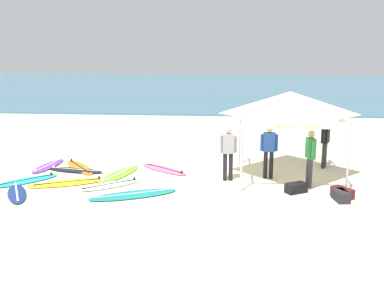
{
  "coord_description": "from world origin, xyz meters",
  "views": [
    {
      "loc": [
        0.74,
        -13.12,
        4.17
      ],
      "look_at": [
        -0.43,
        0.91,
        1.0
      ],
      "focal_mm": 41.68,
      "sensor_mm": 36.0,
      "label": 1
    }
  ],
  "objects_px": {
    "canopy_tent": "(290,103)",
    "surfboard_black": "(75,170)",
    "surfboard_lime": "(119,174)",
    "surfboard_navy": "(17,193)",
    "person_green": "(310,154)",
    "surfboard_yellow": "(68,183)",
    "person_black": "(325,140)",
    "person_blue": "(269,148)",
    "person_grey": "(228,150)",
    "gear_bag_near_tent": "(296,188)",
    "surfboard_pink": "(164,169)",
    "gear_bag_by_pole": "(341,196)",
    "surfboard_purple": "(48,166)",
    "surfboard_white": "(110,185)",
    "surfboard_orange": "(80,167)",
    "surfboard_teal": "(133,195)",
    "gear_bag_on_sand": "(342,193)",
    "surfboard_cyan": "(25,181)"
  },
  "relations": [
    {
      "from": "canopy_tent",
      "to": "surfboard_black",
      "type": "xyz_separation_m",
      "value": [
        -6.98,
        0.15,
        -2.35
      ]
    },
    {
      "from": "surfboard_navy",
      "to": "canopy_tent",
      "type": "bearing_deg",
      "value": 16.51
    },
    {
      "from": "surfboard_pink",
      "to": "person_green",
      "type": "relative_size",
      "value": 1.13
    },
    {
      "from": "surfboard_navy",
      "to": "surfboard_pink",
      "type": "distance_m",
      "value": 4.74
    },
    {
      "from": "surfboard_white",
      "to": "person_green",
      "type": "xyz_separation_m",
      "value": [
        5.94,
        0.46,
        0.95
      ]
    },
    {
      "from": "person_green",
      "to": "person_black",
      "type": "relative_size",
      "value": 1.0
    },
    {
      "from": "canopy_tent",
      "to": "surfboard_teal",
      "type": "height_order",
      "value": "canopy_tent"
    },
    {
      "from": "person_grey",
      "to": "person_green",
      "type": "xyz_separation_m",
      "value": [
        2.41,
        -0.42,
        0.0
      ]
    },
    {
      "from": "surfboard_orange",
      "to": "surfboard_navy",
      "type": "bearing_deg",
      "value": -106.99
    },
    {
      "from": "surfboard_teal",
      "to": "surfboard_pink",
      "type": "bearing_deg",
      "value": 79.27
    },
    {
      "from": "surfboard_orange",
      "to": "surfboard_white",
      "type": "bearing_deg",
      "value": -50.09
    },
    {
      "from": "person_green",
      "to": "surfboard_yellow",
      "type": "bearing_deg",
      "value": -177.24
    },
    {
      "from": "surfboard_cyan",
      "to": "surfboard_orange",
      "type": "bearing_deg",
      "value": 54.7
    },
    {
      "from": "surfboard_pink",
      "to": "person_grey",
      "type": "height_order",
      "value": "person_grey"
    },
    {
      "from": "surfboard_white",
      "to": "gear_bag_near_tent",
      "type": "height_order",
      "value": "gear_bag_near_tent"
    },
    {
      "from": "surfboard_navy",
      "to": "person_grey",
      "type": "relative_size",
      "value": 1.09
    },
    {
      "from": "surfboard_black",
      "to": "person_green",
      "type": "bearing_deg",
      "value": -7.7
    },
    {
      "from": "gear_bag_on_sand",
      "to": "person_green",
      "type": "bearing_deg",
      "value": 129.65
    },
    {
      "from": "surfboard_yellow",
      "to": "gear_bag_near_tent",
      "type": "bearing_deg",
      "value": -2.13
    },
    {
      "from": "person_grey",
      "to": "gear_bag_on_sand",
      "type": "xyz_separation_m",
      "value": [
        3.18,
        -1.34,
        -0.85
      ]
    },
    {
      "from": "surfboard_teal",
      "to": "surfboard_lime",
      "type": "distance_m",
      "value": 2.12
    },
    {
      "from": "surfboard_pink",
      "to": "person_grey",
      "type": "distance_m",
      "value": 2.53
    },
    {
      "from": "person_green",
      "to": "surfboard_orange",
      "type": "bearing_deg",
      "value": 169.5
    },
    {
      "from": "surfboard_orange",
      "to": "gear_bag_near_tent",
      "type": "relative_size",
      "value": 3.31
    },
    {
      "from": "gear_bag_by_pole",
      "to": "surfboard_white",
      "type": "bearing_deg",
      "value": 173.77
    },
    {
      "from": "surfboard_yellow",
      "to": "gear_bag_by_pole",
      "type": "relative_size",
      "value": 3.98
    },
    {
      "from": "canopy_tent",
      "to": "surfboard_navy",
      "type": "height_order",
      "value": "canopy_tent"
    },
    {
      "from": "surfboard_black",
      "to": "gear_bag_near_tent",
      "type": "xyz_separation_m",
      "value": [
        7.07,
        -1.62,
        0.1
      ]
    },
    {
      "from": "surfboard_yellow",
      "to": "surfboard_navy",
      "type": "relative_size",
      "value": 1.29
    },
    {
      "from": "surfboard_purple",
      "to": "surfboard_black",
      "type": "bearing_deg",
      "value": -21.39
    },
    {
      "from": "person_blue",
      "to": "person_black",
      "type": "bearing_deg",
      "value": 34.93
    },
    {
      "from": "person_black",
      "to": "canopy_tent",
      "type": "bearing_deg",
      "value": -137.64
    },
    {
      "from": "surfboard_lime",
      "to": "person_green",
      "type": "xyz_separation_m",
      "value": [
        5.94,
        -0.66,
        0.95
      ]
    },
    {
      "from": "surfboard_purple",
      "to": "surfboard_black",
      "type": "distance_m",
      "value": 1.19
    },
    {
      "from": "surfboard_yellow",
      "to": "person_black",
      "type": "distance_m",
      "value": 8.58
    },
    {
      "from": "surfboard_white",
      "to": "person_blue",
      "type": "bearing_deg",
      "value": 14.27
    },
    {
      "from": "surfboard_yellow",
      "to": "surfboard_orange",
      "type": "xyz_separation_m",
      "value": [
        -0.22,
        1.74,
        0.0
      ]
    },
    {
      "from": "surfboard_lime",
      "to": "surfboard_yellow",
      "type": "relative_size",
      "value": 0.96
    },
    {
      "from": "gear_bag_by_pole",
      "to": "surfboard_navy",
      "type": "bearing_deg",
      "value": -178.35
    },
    {
      "from": "surfboard_purple",
      "to": "person_grey",
      "type": "distance_m",
      "value": 6.38
    },
    {
      "from": "surfboard_navy",
      "to": "gear_bag_on_sand",
      "type": "xyz_separation_m",
      "value": [
        9.12,
        0.52,
        0.1
      ]
    },
    {
      "from": "surfboard_teal",
      "to": "person_green",
      "type": "bearing_deg",
      "value": 14.04
    },
    {
      "from": "person_blue",
      "to": "surfboard_yellow",
      "type": "bearing_deg",
      "value": -169.76
    },
    {
      "from": "person_black",
      "to": "person_blue",
      "type": "height_order",
      "value": "same"
    },
    {
      "from": "surfboard_orange",
      "to": "gear_bag_on_sand",
      "type": "relative_size",
      "value": 3.31
    },
    {
      "from": "surfboard_purple",
      "to": "gear_bag_by_pole",
      "type": "relative_size",
      "value": 3.25
    },
    {
      "from": "surfboard_yellow",
      "to": "surfboard_white",
      "type": "height_order",
      "value": "same"
    },
    {
      "from": "surfboard_lime",
      "to": "surfboard_navy",
      "type": "relative_size",
      "value": 1.23
    },
    {
      "from": "surfboard_black",
      "to": "gear_bag_by_pole",
      "type": "relative_size",
      "value": 3.44
    },
    {
      "from": "gear_bag_near_tent",
      "to": "surfboard_lime",
      "type": "bearing_deg",
      "value": 167.04
    }
  ]
}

